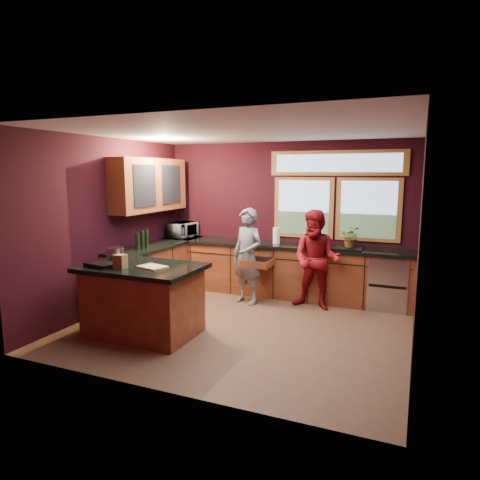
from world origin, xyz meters
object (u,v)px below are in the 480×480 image
Objects in this scene: island at (143,300)px; cutting_board at (152,267)px; stock_pot at (115,254)px; person_grey at (248,256)px; person_red at (316,260)px.

island is 4.43× the size of cutting_board.
person_grey is at bearing 52.07° from stock_pot.
person_grey is 2.16m from stock_pot.
cutting_board reaches higher than island.
island is 0.52m from cutting_board.
person_red reaches higher than cutting_board.
person_grey is at bearing 67.35° from island.
cutting_board is (-1.68, -2.04, 0.16)m from person_red.
person_grey is 1.98m from cutting_board.
person_grey is at bearing -166.82° from person_red.
island is 0.80m from stock_pot.
stock_pot is at bearing 165.07° from cutting_board.
person_red is at bearing 50.59° from cutting_board.
stock_pot reaches higher than island.
person_red is 6.61× the size of stock_pot.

